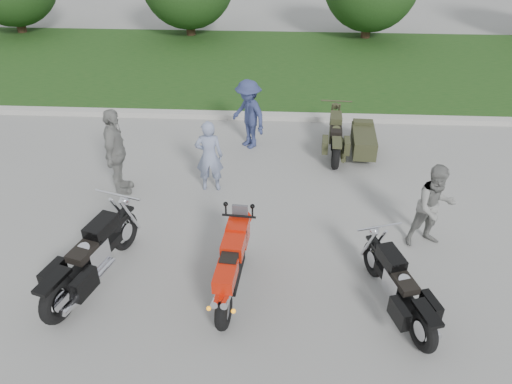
# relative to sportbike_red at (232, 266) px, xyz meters

# --- Properties ---
(ground) EXTENTS (80.00, 80.00, 0.00)m
(ground) POSITION_rel_sportbike_red_xyz_m (-0.02, 0.77, -0.59)
(ground) COLOR #9B9B96
(ground) RESTS_ON ground
(curb) EXTENTS (60.00, 0.30, 0.15)m
(curb) POSITION_rel_sportbike_red_xyz_m (-0.02, 6.77, -0.51)
(curb) COLOR #B4B1A9
(curb) RESTS_ON ground
(grass_strip) EXTENTS (60.00, 8.00, 0.14)m
(grass_strip) POSITION_rel_sportbike_red_xyz_m (-0.02, 10.92, -0.52)
(grass_strip) COLOR #2F501B
(grass_strip) RESTS_ON ground
(sportbike_red) EXTENTS (0.46, 2.11, 1.00)m
(sportbike_red) POSITION_rel_sportbike_red_xyz_m (0.00, 0.00, 0.00)
(sportbike_red) COLOR black
(sportbike_red) RESTS_ON ground
(cruiser_left) EXTENTS (0.92, 2.52, 1.00)m
(cruiser_left) POSITION_rel_sportbike_red_xyz_m (-2.35, 0.09, -0.08)
(cruiser_left) COLOR black
(cruiser_left) RESTS_ON ground
(cruiser_right) EXTENTS (0.87, 2.20, 0.87)m
(cruiser_right) POSITION_rel_sportbike_red_xyz_m (2.64, -0.26, -0.14)
(cruiser_right) COLOR black
(cruiser_right) RESTS_ON ground
(cruiser_sidecar) EXTENTS (1.15, 2.23, 0.86)m
(cruiser_sidecar) POSITION_rel_sportbike_red_xyz_m (2.43, 4.83, -0.18)
(cruiser_sidecar) COLOR black
(cruiser_sidecar) RESTS_ON ground
(person_stripe) EXTENTS (0.61, 0.41, 1.61)m
(person_stripe) POSITION_rel_sportbike_red_xyz_m (-0.77, 3.14, 0.22)
(person_stripe) COLOR #818EB0
(person_stripe) RESTS_ON ground
(person_grey) EXTENTS (0.93, 0.80, 1.64)m
(person_grey) POSITION_rel_sportbike_red_xyz_m (3.50, 1.50, 0.24)
(person_grey) COLOR gray
(person_grey) RESTS_ON ground
(person_denim) EXTENTS (1.22, 1.26, 1.73)m
(person_denim) POSITION_rel_sportbike_red_xyz_m (-0.07, 5.14, 0.28)
(person_denim) COLOR navy
(person_denim) RESTS_ON ground
(person_back) EXTENTS (0.55, 1.14, 1.90)m
(person_back) POSITION_rel_sportbike_red_xyz_m (-2.67, 2.94, 0.36)
(person_back) COLOR gray
(person_back) RESTS_ON ground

